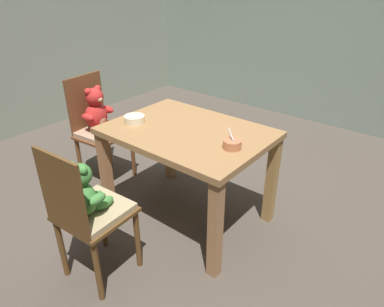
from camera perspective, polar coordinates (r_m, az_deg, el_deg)
name	(u,v)px	position (r m, az deg, el deg)	size (l,w,h in m)	color
ground_plane	(188,217)	(2.81, -0.65, -10.40)	(5.20, 5.20, 0.04)	#4D433B
wall_rear	(333,7)	(4.50, 22.11, 21.39)	(5.20, 0.08, 2.72)	gray
dining_table	(188,145)	(2.47, -0.73, 1.44)	(1.11, 0.81, 0.74)	#976C41
teddy_chair_near_front	(87,205)	(2.08, -16.87, -8.06)	(0.41, 0.41, 0.92)	brown
teddy_chair_near_left	(98,120)	(3.13, -15.13, 5.28)	(0.41, 0.45, 0.95)	brown
porridge_bowl_cream_near_left	(135,119)	(2.56, -9.43, 5.62)	(0.15, 0.15, 0.05)	beige
porridge_bowl_terracotta_near_right	(232,144)	(2.16, 6.63, 1.58)	(0.12, 0.12, 0.11)	#BD714B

